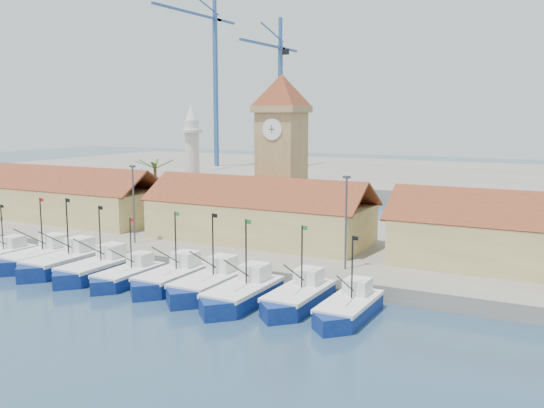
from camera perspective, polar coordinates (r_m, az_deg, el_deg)
The scene contains 20 objects.
ground at distance 56.20m, azimuth -11.34°, elevation -8.53°, with size 400.00×400.00×0.00m, color navy.
quay at distance 75.53m, azimuth 0.20°, elevation -3.42°, with size 140.00×32.00×1.50m, color gray.
terminal at distance 156.08m, azimuth 15.01°, elevation 2.50°, with size 240.00×80.00×2.00m, color gray.
boat_1 at distance 70.43m, azimuth -21.31°, elevation -4.83°, with size 3.75×10.27×7.77m.
boat_2 at distance 67.08m, azimuth -19.16°, elevation -5.33°, with size 3.89×10.65×8.06m.
boat_3 at distance 63.57m, azimuth -16.34°, elevation -5.99°, with size 3.67×10.07×7.62m.
boat_4 at distance 60.56m, azimuth -13.56°, elevation -6.69°, with size 3.25×8.90×6.73m.
boat_5 at distance 58.49m, azimuth -9.53°, elevation -7.02°, with size 3.65×10.00×7.57m.
boat_6 at distance 55.82m, azimuth -6.07°, elevation -7.67°, with size 3.76×10.30×7.80m.
boat_7 at distance 52.75m, azimuth -2.95°, elevation -8.60°, with size 3.74×10.24×7.75m.
boat_8 at distance 51.88m, azimuth 2.38°, elevation -8.93°, with size 3.55×9.73×7.36m.
boat_9 at distance 49.58m, azimuth 7.13°, elevation -9.86°, with size 3.38×9.27×7.01m.
hall_left at distance 91.23m, azimuth -19.14°, elevation 0.22°, with size 31.20×10.13×7.61m.
hall_center at distance 71.46m, azimuth -1.28°, elevation -1.46°, with size 27.04×10.13×7.61m.
clock_tower at distance 75.82m, azimuth 0.91°, elevation 5.17°, with size 5.80×5.80×22.70m.
minaret at distance 85.44m, azimuth -7.51°, elevation 3.96°, with size 3.00×3.00×16.30m.
palm_tree at distance 87.18m, azimuth -10.91°, elevation 1.67°, with size 5.60×5.03×8.39m.
lamp_posts at distance 64.01m, azimuth -4.38°, elevation -0.38°, with size 80.70×0.25×9.03m.
crane_blue_far at distance 170.17m, azimuth -5.70°, elevation 12.67°, with size 1.00×36.77×48.20m.
crane_blue_near at distance 166.94m, azimuth 0.59°, elevation 11.12°, with size 1.00×31.25×40.19m.
Camera 1 is at (34.25, -41.52, 16.18)m, focal length 40.00 mm.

